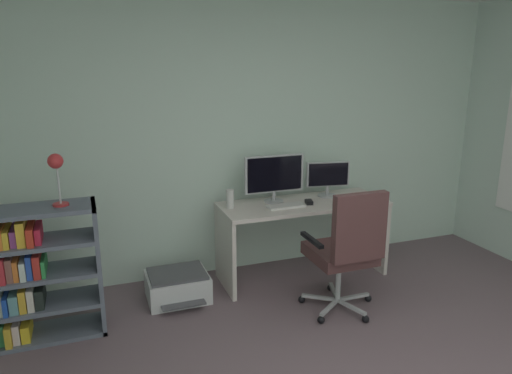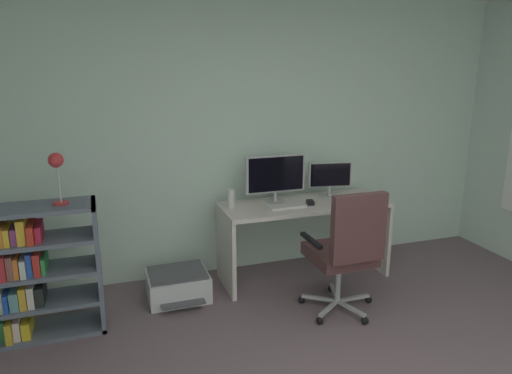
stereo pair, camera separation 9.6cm
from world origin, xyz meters
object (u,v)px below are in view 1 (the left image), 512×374
at_px(monitor_secondary, 328,176).
at_px(printer, 178,286).
at_px(office_chair, 347,247).
at_px(bookshelf, 34,274).
at_px(desktop_speaker, 230,199).
at_px(computer_mouse, 309,202).
at_px(desk, 303,221).
at_px(desk_lamp, 56,168).
at_px(keyboard, 286,206).
at_px(monitor_main, 274,175).

xyz_separation_m(monitor_secondary, printer, (-1.52, -0.17, -0.81)).
bearing_deg(monitor_secondary, office_chair, -108.44).
distance_m(bookshelf, printer, 1.17).
bearing_deg(desktop_speaker, computer_mouse, -9.68).
bearing_deg(desk, desk_lamp, -172.06).
height_order(keyboard, desktop_speaker, desktop_speaker).
distance_m(keyboard, computer_mouse, 0.24).
bearing_deg(keyboard, printer, 177.77).
height_order(keyboard, printer, keyboard).
bearing_deg(bookshelf, desk_lamp, 0.04).
height_order(monitor_secondary, desk_lamp, desk_lamp).
bearing_deg(printer, desktop_speaker, 13.15).
relative_size(computer_mouse, desktop_speaker, 0.59).
distance_m(bookshelf, desk_lamp, 0.80).
height_order(monitor_main, desktop_speaker, monitor_main).
height_order(monitor_secondary, printer, monitor_secondary).
relative_size(monitor_main, desktop_speaker, 3.34).
height_order(monitor_main, monitor_secondary, monitor_main).
xyz_separation_m(desk, computer_mouse, (0.03, -0.06, 0.20)).
bearing_deg(printer, computer_mouse, -0.02).
height_order(computer_mouse, office_chair, office_chair).
bearing_deg(printer, monitor_secondary, 6.38).
height_order(monitor_main, keyboard, monitor_main).
bearing_deg(monitor_main, computer_mouse, -31.47).
xyz_separation_m(desk, printer, (-1.21, -0.06, -0.42)).
bearing_deg(keyboard, desk, 20.73).
bearing_deg(monitor_main, desk, -23.13).
xyz_separation_m(bookshelf, printer, (1.08, 0.23, -0.39)).
bearing_deg(monitor_main, office_chair, -73.41).
distance_m(desktop_speaker, office_chair, 1.11).
relative_size(desk, bookshelf, 1.56).
bearing_deg(desk, office_chair, -89.12).
bearing_deg(office_chair, computer_mouse, 88.78).
relative_size(computer_mouse, printer, 0.19).
xyz_separation_m(computer_mouse, office_chair, (-0.02, -0.71, -0.17)).
distance_m(computer_mouse, desk_lamp, 2.16).
bearing_deg(printer, bookshelf, -168.18).
distance_m(desktop_speaker, bookshelf, 1.66).
relative_size(desktop_speaker, office_chair, 0.16).
xyz_separation_m(monitor_secondary, bookshelf, (-2.59, -0.39, -0.42)).
bearing_deg(monitor_main, desktop_speaker, -173.82).
bearing_deg(desktop_speaker, monitor_secondary, 2.75).
height_order(desktop_speaker, desk_lamp, desk_lamp).
height_order(computer_mouse, desk_lamp, desk_lamp).
xyz_separation_m(computer_mouse, desk_lamp, (-2.09, -0.22, 0.53)).
bearing_deg(monitor_main, desk_lamp, -167.70).
xyz_separation_m(keyboard, computer_mouse, (0.24, 0.02, 0.01)).
xyz_separation_m(monitor_secondary, desk_lamp, (-2.36, -0.39, 0.34)).
relative_size(keyboard, office_chair, 0.32).
bearing_deg(keyboard, desk_lamp, -174.71).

